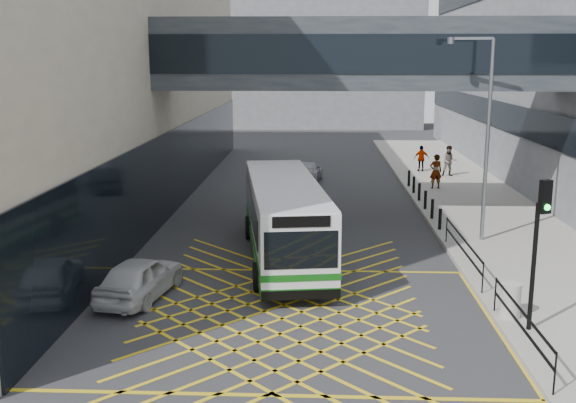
# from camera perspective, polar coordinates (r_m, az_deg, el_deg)

# --- Properties ---
(ground) EXTENTS (120.00, 120.00, 0.00)m
(ground) POSITION_cam_1_polar(r_m,az_deg,el_deg) (19.64, -0.51, -9.90)
(ground) COLOR #333335
(building_far) EXTENTS (28.00, 16.00, 18.00)m
(building_far) POSITION_cam_1_polar(r_m,az_deg,el_deg) (78.26, 0.30, 13.27)
(building_far) COLOR slate
(building_far) RESTS_ON ground
(skybridge) EXTENTS (20.00, 4.10, 3.00)m
(skybridge) POSITION_cam_1_polar(r_m,az_deg,el_deg) (30.26, 6.49, 12.28)
(skybridge) COLOR #32373C
(skybridge) RESTS_ON ground
(pavement) EXTENTS (6.00, 54.00, 0.16)m
(pavement) POSITION_cam_1_polar(r_m,az_deg,el_deg) (34.91, 15.73, -0.41)
(pavement) COLOR #9D988F
(pavement) RESTS_ON ground
(box_junction) EXTENTS (12.00, 9.00, 0.01)m
(box_junction) POSITION_cam_1_polar(r_m,az_deg,el_deg) (19.64, -0.51, -9.89)
(box_junction) COLOR gold
(box_junction) RESTS_ON ground
(bus) EXTENTS (3.88, 10.75, 2.95)m
(bus) POSITION_cam_1_polar(r_m,az_deg,el_deg) (24.89, -0.33, -1.33)
(bus) COLOR silver
(bus) RESTS_ON ground
(car_white) EXTENTS (2.52, 4.51, 1.35)m
(car_white) POSITION_cam_1_polar(r_m,az_deg,el_deg) (21.53, -12.41, -6.27)
(car_white) COLOR silver
(car_white) RESTS_ON ground
(car_dark) EXTENTS (3.15, 4.41, 1.29)m
(car_dark) POSITION_cam_1_polar(r_m,az_deg,el_deg) (37.69, -0.22, 1.81)
(car_dark) COLOR black
(car_dark) RESTS_ON ground
(car_silver) EXTENTS (2.28, 4.51, 1.35)m
(car_silver) POSITION_cam_1_polar(r_m,az_deg,el_deg) (40.50, 1.47, 2.57)
(car_silver) COLOR #95969D
(car_silver) RESTS_ON ground
(traffic_light) EXTENTS (0.34, 0.49, 4.14)m
(traffic_light) POSITION_cam_1_polar(r_m,az_deg,el_deg) (18.74, 20.49, -2.58)
(traffic_light) COLOR black
(traffic_light) RESTS_ON pavement
(street_lamp) EXTENTS (1.81, 0.59, 7.97)m
(street_lamp) POSITION_cam_1_polar(r_m,az_deg,el_deg) (27.53, 16.22, 6.07)
(street_lamp) COLOR slate
(street_lamp) RESTS_ON pavement
(litter_bin) EXTENTS (0.57, 0.57, 0.99)m
(litter_bin) POSITION_cam_1_polar(r_m,az_deg,el_deg) (20.18, 18.31, -7.93)
(litter_bin) COLOR #ADA89E
(litter_bin) RESTS_ON pavement
(kerb_railings) EXTENTS (0.05, 12.54, 1.00)m
(kerb_railings) POSITION_cam_1_polar(r_m,az_deg,el_deg) (21.62, 16.33, -5.84)
(kerb_railings) COLOR black
(kerb_railings) RESTS_ON pavement
(bollards) EXTENTS (0.14, 10.14, 0.90)m
(bollards) POSITION_cam_1_polar(r_m,az_deg,el_deg) (34.28, 11.30, 0.49)
(bollards) COLOR black
(bollards) RESTS_ON pavement
(pedestrian_a) EXTENTS (0.84, 0.66, 1.93)m
(pedestrian_a) POSITION_cam_1_polar(r_m,az_deg,el_deg) (38.62, 12.40, 2.50)
(pedestrian_a) COLOR gray
(pedestrian_a) RESTS_ON pavement
(pedestrian_b) EXTENTS (0.94, 0.57, 1.88)m
(pedestrian_b) POSITION_cam_1_polar(r_m,az_deg,el_deg) (42.87, 13.50, 3.35)
(pedestrian_b) COLOR gray
(pedestrian_b) RESTS_ON pavement
(pedestrian_c) EXTENTS (1.01, 0.54, 1.66)m
(pedestrian_c) POSITION_cam_1_polar(r_m,az_deg,el_deg) (44.35, 11.23, 3.59)
(pedestrian_c) COLOR gray
(pedestrian_c) RESTS_ON pavement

